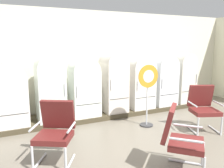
{
  "coord_description": "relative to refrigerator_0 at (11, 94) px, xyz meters",
  "views": [
    {
      "loc": [
        -2.61,
        -2.65,
        1.99
      ],
      "look_at": [
        -0.03,
        2.75,
        0.92
      ],
      "focal_mm": 37.09,
      "sensor_mm": 36.0,
      "label": 1
    }
  ],
  "objects": [
    {
      "name": "armchair_left",
      "position": [
        0.6,
        -1.83,
        -0.29
      ],
      "size": [
        0.82,
        0.84,
        1.03
      ],
      "color": "silver",
      "rests_on": "ground"
    },
    {
      "name": "refrigerator_5",
      "position": [
        4.24,
        -0.01,
        0.06
      ],
      "size": [
        0.7,
        0.63,
        1.51
      ],
      "color": "white",
      "rests_on": "display_plinth"
    },
    {
      "name": "refrigerator_2",
      "position": [
        1.73,
        0.0,
        0.05
      ],
      "size": [
        0.71,
        0.65,
        1.5
      ],
      "color": "white",
      "rests_on": "display_plinth"
    },
    {
      "name": "refrigerator_4",
      "position": [
        3.42,
        0.02,
        0.06
      ],
      "size": [
        0.7,
        0.69,
        1.51
      ],
      "color": "white",
      "rests_on": "display_plinth"
    },
    {
      "name": "display_plinth",
      "position": [
        2.48,
        0.13,
        -0.8
      ],
      "size": [
        6.37,
        0.95,
        0.12
      ],
      "primitive_type": "cube",
      "color": "#453C29",
      "rests_on": "ground"
    },
    {
      "name": "refrigerator_1",
      "position": [
        0.88,
        0.01,
        0.11
      ],
      "size": [
        0.65,
        0.67,
        1.59
      ],
      "color": "silver",
      "rests_on": "display_plinth"
    },
    {
      "name": "ground",
      "position": [
        2.48,
        -2.9,
        -0.88
      ],
      "size": [
        12.0,
        10.0,
        0.05
      ],
      "primitive_type": "cube",
      "color": "#70685A"
    },
    {
      "name": "refrigerator_6",
      "position": [
        5.0,
        0.03,
        0.09
      ],
      "size": [
        0.63,
        0.71,
        1.56
      ],
      "color": "silver",
      "rests_on": "display_plinth"
    },
    {
      "name": "back_wall",
      "position": [
        2.48,
        0.76,
        0.6
      ],
      "size": [
        11.76,
        0.12,
        2.88
      ],
      "color": "silver",
      "rests_on": "ground"
    },
    {
      "name": "refrigerator_0",
      "position": [
        0.0,
        0.0,
        0.0
      ],
      "size": [
        0.71,
        0.65,
        1.41
      ],
      "color": "white",
      "rests_on": "display_plinth"
    },
    {
      "name": "sign_stand",
      "position": [
        2.93,
        -1.09,
        -0.07
      ],
      "size": [
        0.54,
        0.32,
        1.49
      ],
      "color": "#2D2D30",
      "rests_on": "ground"
    },
    {
      "name": "armchair_right",
      "position": [
        3.95,
        -1.84,
        -0.29
      ],
      "size": [
        0.77,
        0.8,
        1.03
      ],
      "color": "silver",
      "rests_on": "ground"
    },
    {
      "name": "refrigerator_3",
      "position": [
        2.59,
        0.03,
        0.12
      ],
      "size": [
        0.61,
        0.71,
        1.61
      ],
      "color": "silver",
      "rests_on": "display_plinth"
    },
    {
      "name": "armchair_center",
      "position": [
        2.25,
        -2.97,
        -0.29
      ],
      "size": [
        0.85,
        0.85,
        1.03
      ],
      "color": "silver",
      "rests_on": "ground"
    }
  ]
}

